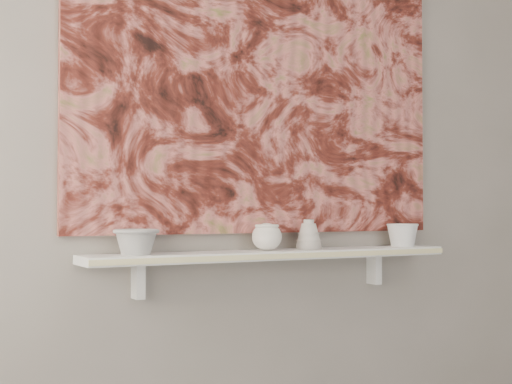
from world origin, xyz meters
TOP-DOWN VIEW (x-y plane):
  - wall_back at (0.00, 1.60)m, footprint 3.60×0.00m
  - shelf at (0.00, 1.51)m, footprint 1.40×0.18m
  - shelf_stripe at (0.00, 1.41)m, footprint 1.40×0.01m
  - bracket_left at (-0.49, 1.57)m, footprint 0.03×0.06m
  - bracket_right at (0.49, 1.57)m, footprint 0.03×0.06m
  - painting at (0.00, 1.59)m, footprint 1.50×0.02m
  - house_motif at (0.45, 1.57)m, footprint 0.09×0.00m
  - bowl_grey at (-0.52, 1.51)m, footprint 0.19×0.19m
  - cup_cream at (-0.04, 1.51)m, footprint 0.12×0.12m
  - bell_vessel at (0.14, 1.51)m, footprint 0.11×0.11m
  - bowl_white at (0.58, 1.51)m, footprint 0.15×0.15m

SIDE VIEW (x-z plane):
  - bracket_left at x=-0.49m, z-range 0.78..0.90m
  - bracket_right at x=0.49m, z-range 0.78..0.90m
  - shelf at x=0.00m, z-range 0.90..0.93m
  - shelf_stripe at x=0.00m, z-range 0.91..0.92m
  - bowl_grey at x=-0.52m, z-range 0.93..1.02m
  - bowl_white at x=0.58m, z-range 0.93..1.02m
  - cup_cream at x=-0.04m, z-range 0.93..1.03m
  - bell_vessel at x=0.14m, z-range 0.93..1.04m
  - house_motif at x=0.45m, z-range 1.19..1.27m
  - wall_back at x=0.00m, z-range -0.45..3.15m
  - painting at x=0.00m, z-range 0.99..2.09m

